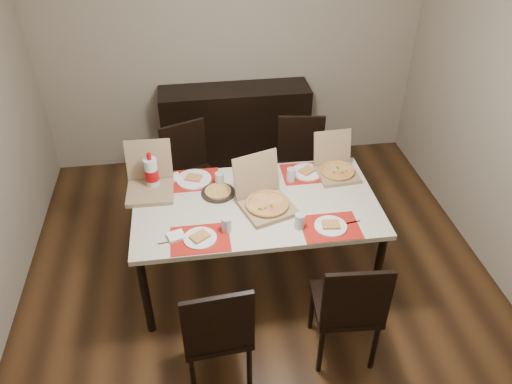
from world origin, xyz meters
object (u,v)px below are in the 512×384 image
(soda_bottle, at_px, (152,174))
(dining_table, at_px, (256,210))
(sideboard, at_px, (236,129))
(chair_far_right, at_px, (300,163))
(chair_near_left, at_px, (217,330))
(pizza_box_center, at_px, (265,200))
(chair_near_right, at_px, (349,306))
(dip_bowl, at_px, (274,190))
(chair_far_left, at_px, (190,170))

(soda_bottle, bearing_deg, dining_table, -21.75)
(sideboard, relative_size, chair_far_right, 1.61)
(chair_near_left, height_order, chair_far_right, same)
(sideboard, xyz_separation_m, pizza_box_center, (0.04, -1.71, 0.36))
(sideboard, xyz_separation_m, dining_table, (-0.02, -1.66, 0.23))
(soda_bottle, bearing_deg, chair_near_left, -72.76)
(chair_near_right, distance_m, dip_bowl, 1.06)
(chair_near_left, distance_m, pizza_box_center, 1.01)
(dining_table, bearing_deg, chair_near_right, -60.59)
(chair_far_right, bearing_deg, chair_far_left, 178.43)
(chair_far_right, relative_size, dip_bowl, 8.49)
(sideboard, xyz_separation_m, chair_near_left, (-0.40, -2.58, 0.06))
(dip_bowl, bearing_deg, dining_table, -140.54)
(chair_near_right, height_order, chair_far_left, same)
(dip_bowl, bearing_deg, pizza_box_center, -117.81)
(dip_bowl, bearing_deg, soda_bottle, 169.17)
(dining_table, bearing_deg, chair_far_right, 57.51)
(chair_near_left, relative_size, soda_bottle, 3.00)
(dining_table, distance_m, chair_far_left, 0.99)
(chair_near_left, distance_m, chair_near_right, 0.86)
(sideboard, distance_m, soda_bottle, 1.62)
(chair_far_right, xyz_separation_m, dip_bowl, (-0.37, -0.70, 0.25))
(chair_far_left, height_order, chair_far_right, same)
(dining_table, relative_size, chair_far_left, 1.94)
(pizza_box_center, bearing_deg, sideboard, 91.25)
(chair_far_left, relative_size, pizza_box_center, 1.91)
(chair_near_right, bearing_deg, soda_bottle, 136.92)
(dining_table, xyz_separation_m, chair_far_right, (0.53, 0.83, -0.17))
(chair_near_right, bearing_deg, chair_far_right, 88.38)
(sideboard, height_order, chair_far_left, chair_far_left)
(chair_far_left, distance_m, dip_bowl, 1.00)
(sideboard, distance_m, dip_bowl, 1.57)
(chair_far_left, xyz_separation_m, dip_bowl, (0.63, -0.73, 0.25))
(sideboard, bearing_deg, dip_bowl, -85.07)
(pizza_box_center, height_order, soda_bottle, pizza_box_center)
(dining_table, xyz_separation_m, pizza_box_center, (0.06, -0.05, 0.12))
(chair_near_right, bearing_deg, dining_table, 119.41)
(chair_far_right, height_order, dip_bowl, chair_far_right)
(sideboard, xyz_separation_m, chair_far_left, (-0.49, -0.80, 0.06))
(dip_bowl, bearing_deg, chair_far_right, 61.97)
(chair_near_left, bearing_deg, dip_bowl, 63.18)
(chair_near_left, relative_size, pizza_box_center, 1.91)
(chair_near_right, distance_m, chair_far_left, 1.96)
(dining_table, height_order, chair_far_right, chair_far_right)
(chair_far_left, bearing_deg, chair_far_right, -1.57)
(chair_near_right, xyz_separation_m, dip_bowl, (-0.33, 0.98, 0.25))
(chair_near_right, relative_size, soda_bottle, 3.00)
(chair_far_left, relative_size, dip_bowl, 8.49)
(dining_table, height_order, pizza_box_center, pizza_box_center)
(chair_near_left, xyz_separation_m, chair_far_left, (-0.10, 1.78, 0.00))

